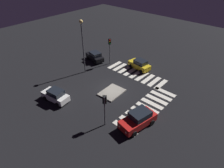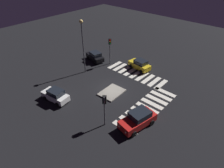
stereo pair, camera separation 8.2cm
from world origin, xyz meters
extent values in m
plane|color=black|center=(0.00, 0.00, 0.00)|extent=(80.00, 80.00, 0.00)
cube|color=gray|center=(-0.58, -0.49, 0.09)|extent=(3.56, 2.73, 0.18)
cube|color=silver|center=(-6.77, 4.05, 0.66)|extent=(2.14, 4.02, 0.79)
cube|color=black|center=(-6.74, 3.82, 1.37)|extent=(1.74, 2.15, 0.64)
cylinder|color=black|center=(-7.73, 5.12, 0.31)|extent=(0.30, 0.64, 0.62)
cylinder|color=black|center=(-6.13, 5.34, 0.31)|extent=(0.30, 0.64, 0.62)
cylinder|color=black|center=(-7.41, 2.77, 0.31)|extent=(0.30, 0.64, 0.62)
cylinder|color=black|center=(-5.81, 2.98, 0.31)|extent=(0.30, 0.64, 0.62)
sphere|color=#F2EABF|center=(-7.47, 5.86, 0.66)|extent=(0.21, 0.21, 0.21)
sphere|color=#F2EABF|center=(-6.57, 5.97, 0.66)|extent=(0.21, 0.21, 0.21)
cube|color=red|center=(-3.34, -6.85, 0.76)|extent=(4.68, 2.70, 0.90)
cube|color=black|center=(-3.08, -6.90, 1.58)|extent=(2.54, 2.12, 0.73)
cylinder|color=black|center=(-4.86, -7.49, 0.35)|extent=(0.75, 0.39, 0.71)
cylinder|color=black|center=(-4.50, -5.68, 0.35)|extent=(0.75, 0.39, 0.71)
cylinder|color=black|center=(-2.18, -8.02, 0.35)|extent=(0.75, 0.39, 0.71)
cylinder|color=black|center=(-1.82, -6.20, 0.35)|extent=(0.75, 0.39, 0.71)
sphere|color=#F2EABF|center=(-5.56, -6.94, 0.76)|extent=(0.24, 0.24, 0.24)
sphere|color=#F2EABF|center=(-5.36, -5.92, 0.76)|extent=(0.24, 0.24, 0.24)
cube|color=black|center=(4.86, 8.52, 0.66)|extent=(2.47, 4.10, 0.78)
cube|color=black|center=(4.80, 8.30, 1.37)|extent=(1.90, 2.25, 0.64)
cylinder|color=black|center=(4.34, 9.86, 0.31)|extent=(0.36, 0.65, 0.62)
cylinder|color=black|center=(5.91, 9.50, 0.31)|extent=(0.36, 0.65, 0.62)
cylinder|color=black|center=(3.80, 7.55, 0.31)|extent=(0.36, 0.65, 0.62)
cylinder|color=black|center=(5.37, 7.18, 0.31)|extent=(0.36, 0.65, 0.62)
sphere|color=#F2EABF|center=(4.84, 10.46, 0.66)|extent=(0.21, 0.21, 0.21)
sphere|color=#F2EABF|center=(5.72, 10.25, 0.66)|extent=(0.21, 0.21, 0.21)
cube|color=gold|center=(7.66, 0.64, 0.67)|extent=(2.21, 4.07, 0.79)
cube|color=black|center=(7.63, 0.41, 1.39)|extent=(1.78, 2.18, 0.64)
cylinder|color=black|center=(7.03, 1.95, 0.31)|extent=(0.32, 0.65, 0.62)
cylinder|color=black|center=(8.64, 1.71, 0.31)|extent=(0.32, 0.65, 0.62)
cylinder|color=black|center=(6.68, -0.43, 0.31)|extent=(0.32, 0.65, 0.62)
cylinder|color=black|center=(8.29, -0.67, 0.31)|extent=(0.32, 0.65, 0.62)
sphere|color=#F2EABF|center=(7.49, 2.58, 0.67)|extent=(0.21, 0.21, 0.21)
sphere|color=#F2EABF|center=(8.39, 2.45, 0.67)|extent=(0.21, 0.21, 0.21)
cylinder|color=#47474C|center=(5.74, 5.63, 2.36)|extent=(0.14, 0.14, 4.72)
cube|color=black|center=(5.61, 5.50, 4.24)|extent=(0.54, 0.54, 0.96)
sphere|color=red|center=(5.47, 5.36, 4.54)|extent=(0.22, 0.22, 0.22)
sphere|color=orange|center=(5.47, 5.36, 4.24)|extent=(0.22, 0.22, 0.22)
sphere|color=green|center=(5.47, 5.36, 3.94)|extent=(0.22, 0.22, 0.22)
cylinder|color=#47474C|center=(-5.69, -3.98, 2.00)|extent=(0.14, 0.14, 4.00)
cube|color=black|center=(-5.54, -3.87, 3.52)|extent=(0.51, 0.54, 0.96)
sphere|color=red|center=(-5.38, -3.76, 3.82)|extent=(0.22, 0.22, 0.22)
sphere|color=orange|center=(-5.38, -3.76, 3.52)|extent=(0.22, 0.22, 0.22)
sphere|color=green|center=(-5.38, -3.76, 3.22)|extent=(0.22, 0.22, 0.22)
cylinder|color=#47474C|center=(0.90, 6.75, 4.06)|extent=(0.18, 0.18, 8.12)
sphere|color=#F9D172|center=(0.90, 6.75, 8.30)|extent=(0.56, 0.56, 0.56)
cube|color=silver|center=(-4.60, -6.02, 0.01)|extent=(0.70, 3.20, 0.02)
cube|color=silver|center=(-3.45, -6.02, 0.01)|extent=(0.70, 3.20, 0.02)
cube|color=silver|center=(-2.30, -6.02, 0.01)|extent=(0.70, 3.20, 0.02)
cube|color=silver|center=(-1.15, -6.02, 0.01)|extent=(0.70, 3.20, 0.02)
cube|color=silver|center=(0.00, -6.02, 0.01)|extent=(0.70, 3.20, 0.02)
cube|color=silver|center=(1.15, -6.02, 0.01)|extent=(0.70, 3.20, 0.02)
cube|color=silver|center=(2.30, -6.02, 0.01)|extent=(0.70, 3.20, 0.02)
cube|color=silver|center=(3.45, -6.02, 0.01)|extent=(0.70, 3.20, 0.02)
cube|color=silver|center=(4.60, -6.02, 0.01)|extent=(0.70, 3.20, 0.02)
cube|color=silver|center=(5.92, -4.60, 0.01)|extent=(3.20, 0.70, 0.02)
cube|color=silver|center=(5.92, -3.45, 0.01)|extent=(3.20, 0.70, 0.02)
cube|color=silver|center=(5.92, -2.30, 0.01)|extent=(3.20, 0.70, 0.02)
cube|color=silver|center=(5.92, -1.15, 0.01)|extent=(3.20, 0.70, 0.02)
cube|color=silver|center=(5.92, 0.00, 0.01)|extent=(3.20, 0.70, 0.02)
cube|color=silver|center=(5.92, 1.15, 0.01)|extent=(3.20, 0.70, 0.02)
cube|color=silver|center=(5.92, 2.30, 0.01)|extent=(3.20, 0.70, 0.02)
cube|color=silver|center=(5.92, 3.45, 0.01)|extent=(3.20, 0.70, 0.02)
cube|color=silver|center=(5.92, 4.60, 0.01)|extent=(3.20, 0.70, 0.02)
camera|label=1|loc=(-17.20, -15.27, 16.51)|focal=31.41mm
camera|label=2|loc=(-17.15, -15.33, 16.51)|focal=31.41mm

